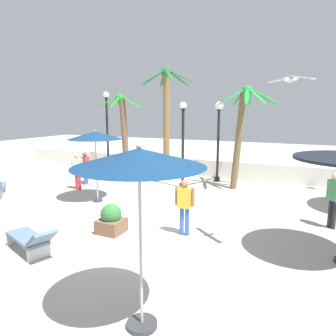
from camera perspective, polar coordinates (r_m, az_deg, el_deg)
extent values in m
plane|color=beige|center=(9.19, -7.99, -11.69)|extent=(56.00, 56.00, 0.00)
cube|color=silver|center=(16.55, 8.08, -0.10)|extent=(25.20, 0.30, 0.91)
cylinder|color=#333338|center=(12.40, -12.71, -5.78)|extent=(0.36, 0.36, 0.08)
cylinder|color=#A5A5AD|center=(12.12, -12.94, -0.38)|extent=(0.05, 0.05, 2.46)
cone|color=navy|center=(11.95, -13.19, 5.84)|extent=(2.05, 2.05, 0.28)
sphere|color=#99999E|center=(11.94, -13.23, 6.61)|extent=(0.08, 0.08, 0.08)
cylinder|color=#333338|center=(5.66, -4.79, -26.59)|extent=(0.50, 0.50, 0.08)
cylinder|color=#A5A5AD|center=(4.99, -5.03, -14.54)|extent=(0.05, 0.05, 2.69)
cone|color=navy|center=(4.57, -5.31, 1.94)|extent=(2.00, 2.00, 0.27)
sphere|color=#99999E|center=(4.55, -5.34, 3.92)|extent=(0.08, 0.08, 0.08)
cylinder|color=brown|center=(16.80, -7.92, 5.50)|extent=(0.54, 0.32, 4.07)
sphere|color=#258128|center=(16.88, -8.75, 12.41)|extent=(0.52, 0.52, 0.52)
ellipsoid|color=#258128|center=(16.36, -6.71, 11.78)|extent=(1.44, 0.43, 0.68)
ellipsoid|color=#258128|center=(17.29, -6.51, 11.71)|extent=(0.78, 1.38, 0.68)
ellipsoid|color=#258128|center=(17.54, -10.00, 11.60)|extent=(1.37, 0.82, 0.68)
ellipsoid|color=#258128|center=(16.86, -11.40, 11.61)|extent=(1.28, 1.00, 0.68)
ellipsoid|color=#258128|center=(16.16, -9.75, 11.72)|extent=(0.49, 1.44, 0.68)
cylinder|color=brown|center=(13.98, 12.73, 4.79)|extent=(0.59, 0.29, 4.28)
sphere|color=#238D39|center=(13.88, 14.32, 13.52)|extent=(0.47, 0.47, 0.47)
ellipsoid|color=#238D39|center=(13.66, 17.27, 12.41)|extent=(1.34, 0.36, 0.74)
ellipsoid|color=#238D39|center=(14.19, 17.02, 12.33)|extent=(1.19, 0.94, 0.74)
ellipsoid|color=#238D39|center=(14.60, 14.55, 12.38)|extent=(0.33, 1.34, 0.74)
ellipsoid|color=#238D39|center=(14.53, 12.93, 12.46)|extent=(0.97, 1.17, 0.74)
ellipsoid|color=#238D39|center=(14.13, 11.39, 12.59)|extent=(1.34, 0.38, 0.74)
ellipsoid|color=#238D39|center=(13.44, 11.72, 12.69)|extent=(1.03, 1.12, 0.74)
ellipsoid|color=#238D39|center=(13.13, 14.21, 12.65)|extent=(0.42, 1.34, 0.74)
ellipsoid|color=#238D39|center=(13.25, 15.96, 12.55)|extent=(1.04, 1.11, 0.74)
cylinder|color=olive|center=(15.60, -0.29, 7.43)|extent=(0.33, 0.32, 5.26)
sphere|color=#236133|center=(15.69, -0.34, 17.07)|extent=(0.51, 0.51, 0.51)
ellipsoid|color=#236133|center=(15.49, 2.61, 16.30)|extent=(1.46, 0.48, 0.75)
ellipsoid|color=#236133|center=(16.16, 1.94, 16.06)|extent=(0.82, 1.39, 0.75)
ellipsoid|color=#236133|center=(16.43, -0.87, 15.97)|extent=(1.01, 1.29, 0.75)
ellipsoid|color=#236133|center=(16.09, -2.82, 16.07)|extent=(1.46, 0.37, 0.75)
ellipsoid|color=#236133|center=(15.14, -2.64, 16.43)|extent=(0.73, 1.41, 0.75)
ellipsoid|color=#236133|center=(14.89, 0.31, 16.54)|extent=(1.03, 1.27, 0.75)
cylinder|color=black|center=(14.22, 2.67, -3.19)|extent=(0.28, 0.28, 0.20)
cylinder|color=black|center=(13.92, 2.73, 3.44)|extent=(0.12, 0.12, 3.51)
cylinder|color=black|center=(13.82, 2.79, 10.68)|extent=(0.22, 0.22, 0.06)
sphere|color=white|center=(13.82, 2.80, 11.34)|extent=(0.32, 0.32, 0.32)
cylinder|color=black|center=(18.63, -10.79, -0.10)|extent=(0.28, 0.28, 0.20)
cylinder|color=black|center=(18.38, -11.00, 5.96)|extent=(0.12, 0.12, 4.15)
cylinder|color=black|center=(18.34, -11.23, 12.44)|extent=(0.22, 0.22, 0.06)
sphere|color=white|center=(18.35, -11.25, 12.98)|extent=(0.35, 0.35, 0.35)
cylinder|color=black|center=(15.72, 8.96, -1.99)|extent=(0.28, 0.28, 0.20)
cylinder|color=black|center=(15.45, 9.13, 3.96)|extent=(0.12, 0.12, 3.48)
cylinder|color=black|center=(15.36, 9.32, 10.42)|extent=(0.22, 0.22, 0.06)
sphere|color=white|center=(15.36, 9.34, 11.16)|extent=(0.40, 0.40, 0.40)
cube|color=#B7B7BC|center=(9.28, -25.77, -11.30)|extent=(0.22, 0.53, 0.35)
cube|color=#B7B7BC|center=(8.15, -22.52, -14.08)|extent=(0.22, 0.53, 0.35)
cube|color=slate|center=(8.64, -24.35, -11.53)|extent=(1.50, 0.98, 0.08)
cube|color=slate|center=(7.77, -22.02, -11.77)|extent=(0.72, 0.71, 0.45)
cylinder|color=#3359B2|center=(8.84, 3.53, -9.74)|extent=(0.12, 0.12, 0.80)
cylinder|color=#3359B2|center=(8.87, 2.51, -9.64)|extent=(0.12, 0.12, 0.80)
cube|color=gold|center=(8.64, 3.07, -5.41)|extent=(0.39, 0.28, 0.57)
sphere|color=#936B4C|center=(8.54, 3.09, -2.86)|extent=(0.22, 0.22, 0.22)
cylinder|color=#936B4C|center=(8.58, 4.62, -5.35)|extent=(0.08, 0.08, 0.51)
cylinder|color=#936B4C|center=(8.70, 1.53, -5.10)|extent=(0.08, 0.08, 0.51)
cylinder|color=#3359B2|center=(15.37, -14.63, -1.40)|extent=(0.12, 0.12, 0.77)
cylinder|color=#3359B2|center=(15.24, -14.96, -1.52)|extent=(0.12, 0.12, 0.77)
cube|color=#D8333F|center=(15.19, -14.91, 0.97)|extent=(0.28, 0.38, 0.55)
sphere|color=brown|center=(15.13, -14.98, 2.38)|extent=(0.21, 0.21, 0.21)
cylinder|color=brown|center=(15.38, -14.42, 1.21)|extent=(0.08, 0.08, 0.49)
cylinder|color=brown|center=(14.99, -15.42, 0.93)|extent=(0.08, 0.08, 0.49)
cylinder|color=#26262D|center=(10.47, 28.13, -7.60)|extent=(0.12, 0.12, 0.86)
cylinder|color=#26262D|center=(10.58, 27.51, -7.37)|extent=(0.12, 0.12, 0.86)
cube|color=#3F8C59|center=(10.34, 28.16, -3.62)|extent=(0.42, 0.43, 0.61)
sphere|color=beige|center=(10.25, 28.36, -1.34)|extent=(0.23, 0.23, 0.23)
cylinder|color=beige|center=(10.49, 27.25, -3.18)|extent=(0.08, 0.08, 0.55)
cylinder|color=#D8333F|center=(14.29, -15.84, -2.25)|extent=(0.12, 0.12, 0.82)
cylinder|color=#D8333F|center=(14.38, -16.38, -2.20)|extent=(0.12, 0.12, 0.82)
cube|color=silver|center=(14.20, -16.25, 0.52)|extent=(0.39, 0.29, 0.58)
sphere|color=tan|center=(14.14, -16.33, 2.12)|extent=(0.22, 0.22, 0.22)
cylinder|color=tan|center=(14.07, -15.44, 0.59)|extent=(0.08, 0.08, 0.52)
cylinder|color=tan|center=(14.33, -17.06, 0.68)|extent=(0.08, 0.08, 0.52)
ellipsoid|color=white|center=(7.30, 21.38, 14.80)|extent=(0.29, 0.32, 0.12)
sphere|color=white|center=(7.43, 22.31, 14.88)|extent=(0.10, 0.10, 0.10)
cube|color=silver|center=(7.51, 19.65, 14.92)|extent=(0.56, 0.49, 0.09)
cube|color=silver|center=(7.10, 23.22, 14.98)|extent=(0.55, 0.48, 0.13)
cube|color=brown|center=(9.22, -10.31, -10.36)|extent=(0.70, 0.70, 0.40)
sphere|color=#2D6B33|center=(9.10, -10.38, -8.30)|extent=(0.60, 0.60, 0.60)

